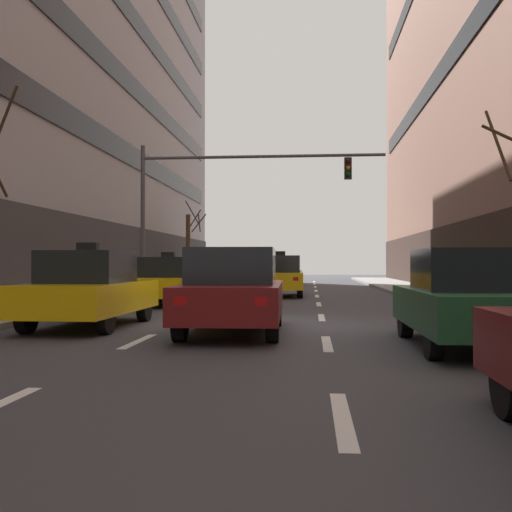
{
  "coord_description": "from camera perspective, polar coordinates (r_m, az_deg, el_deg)",
  "views": [
    {
      "loc": [
        1.37,
        -13.41,
        1.37
      ],
      "look_at": [
        -0.81,
        10.73,
        1.67
      ],
      "focal_mm": 42.42,
      "sensor_mm": 36.0,
      "label": 1
    }
  ],
  "objects": [
    {
      "name": "lane_stripe_l2_s9",
      "position": [
        40.44,
        5.54,
        -2.64
      ],
      "size": [
        0.16,
        2.0,
        0.01
      ],
      "primitive_type": "cube",
      "color": "silver",
      "rests_on": "ground"
    },
    {
      "name": "ground_plane",
      "position": [
        13.55,
        -0.68,
        -6.51
      ],
      "size": [
        120.0,
        120.0,
        0.0
      ],
      "primitive_type": "plane",
      "color": "#38383D"
    },
    {
      "name": "lane_stripe_l1_s4",
      "position": [
        15.76,
        -5.94,
        -5.68
      ],
      "size": [
        0.16,
        2.0,
        0.01
      ],
      "primitive_type": "cube",
      "color": "silver",
      "rests_on": "ground"
    },
    {
      "name": "taxi_driving_0",
      "position": [
        13.48,
        -15.37,
        -3.08
      ],
      "size": [
        1.85,
        4.37,
        1.81
      ],
      "color": "black",
      "rests_on": "ground"
    },
    {
      "name": "taxi_driving_3",
      "position": [
        20.13,
        -8.19,
        -2.39
      ],
      "size": [
        1.93,
        4.26,
        1.74
      ],
      "color": "black",
      "rests_on": "ground"
    },
    {
      "name": "lane_stripe_l2_s10",
      "position": [
        45.43,
        5.5,
        -2.42
      ],
      "size": [
        0.16,
        2.0,
        0.01
      ],
      "primitive_type": "cube",
      "color": "silver",
      "rests_on": "ground"
    },
    {
      "name": "taxi_driving_4",
      "position": [
        40.39,
        -1.52,
        -1.08
      ],
      "size": [
        2.03,
        4.64,
        2.41
      ],
      "color": "black",
      "rests_on": "ground"
    },
    {
      "name": "lane_stripe_l1_s3",
      "position": [
        10.93,
        -11.03,
        -7.88
      ],
      "size": [
        0.16,
        2.0,
        0.01
      ],
      "primitive_type": "cube",
      "color": "silver",
      "rests_on": "ground"
    },
    {
      "name": "lane_stripe_l1_s8",
      "position": [
        35.57,
        0.27,
        -2.91
      ],
      "size": [
        0.16,
        2.0,
        0.01
      ],
      "primitive_type": "cube",
      "color": "silver",
      "rests_on": "ground"
    },
    {
      "name": "lane_stripe_l1_s6",
      "position": [
        25.63,
        -1.63,
        -3.76
      ],
      "size": [
        0.16,
        2.0,
        0.01
      ],
      "primitive_type": "cube",
      "color": "silver",
      "rests_on": "ground"
    },
    {
      "name": "lane_stripe_l2_s8",
      "position": [
        35.44,
        5.6,
        -2.91
      ],
      "size": [
        0.16,
        2.0,
        0.01
      ],
      "primitive_type": "cube",
      "color": "silver",
      "rests_on": "ground"
    },
    {
      "name": "car_driving_5",
      "position": [
        11.85,
        -2.16,
        -3.37
      ],
      "size": [
        2.0,
        4.5,
        1.67
      ],
      "color": "black",
      "rests_on": "ground"
    },
    {
      "name": "street_tree_2",
      "position": [
        37.69,
        -6.35,
        0.95
      ],
      "size": [
        1.3,
        1.86,
        5.07
      ],
      "color": "#4C3823",
      "rests_on": "sidewalk_left"
    },
    {
      "name": "lane_stripe_l2_s7",
      "position": [
        30.44,
        5.67,
        -3.27
      ],
      "size": [
        0.16,
        2.0,
        0.01
      ],
      "primitive_type": "cube",
      "color": "silver",
      "rests_on": "ground"
    },
    {
      "name": "lane_stripe_l2_s5",
      "position": [
        20.46,
        5.94,
        -4.53
      ],
      "size": [
        0.16,
        2.0,
        0.01
      ],
      "primitive_type": "cube",
      "color": "silver",
      "rests_on": "ground"
    },
    {
      "name": "lane_stripe_l1_s10",
      "position": [
        45.53,
        1.34,
        -2.42
      ],
      "size": [
        0.16,
        2.0,
        0.01
      ],
      "primitive_type": "cube",
      "color": "silver",
      "rests_on": "ground"
    },
    {
      "name": "car_driving_6",
      "position": [
        34.97,
        -2.72,
        -1.2
      ],
      "size": [
        2.04,
        4.51,
        2.15
      ],
      "color": "black",
      "rests_on": "ground"
    },
    {
      "name": "lane_stripe_l1_s7",
      "position": [
        30.59,
        -0.52,
        -3.27
      ],
      "size": [
        0.16,
        2.0,
        0.01
      ],
      "primitive_type": "cube",
      "color": "silver",
      "rests_on": "ground"
    },
    {
      "name": "lane_stripe_l1_s5",
      "position": [
        20.68,
        -3.27,
        -4.49
      ],
      "size": [
        0.16,
        2.0,
        0.01
      ],
      "primitive_type": "cube",
      "color": "silver",
      "rests_on": "ground"
    },
    {
      "name": "pedestrian_0",
      "position": [
        19.39,
        18.91,
        -1.69
      ],
      "size": [
        0.36,
        0.45,
        1.54
      ],
      "color": "black",
      "rests_on": "sidewalk_right"
    },
    {
      "name": "lane_stripe_l2_s3",
      "position": [
        10.51,
        6.7,
        -8.18
      ],
      "size": [
        0.16,
        2.0,
        0.01
      ],
      "primitive_type": "cube",
      "color": "silver",
      "rests_on": "ground"
    },
    {
      "name": "taxi_driving_1",
      "position": [
        25.24,
        2.27,
        -1.92
      ],
      "size": [
        2.0,
        4.56,
        1.88
      ],
      "color": "black",
      "rests_on": "ground"
    },
    {
      "name": "taxi_driving_2",
      "position": [
        38.83,
        2.98,
        -1.57
      ],
      "size": [
        1.79,
        4.24,
        1.76
      ],
      "color": "black",
      "rests_on": "ground"
    },
    {
      "name": "car_parked_1",
      "position": [
        10.38,
        19.29,
        -3.88
      ],
      "size": [
        1.79,
        4.28,
        1.6
      ],
      "color": "black",
      "rests_on": "ground"
    },
    {
      "name": "traffic_signal_0",
      "position": [
        24.22,
        -3.51,
        6.3
      ],
      "size": [
        9.72,
        0.35,
        5.98
      ],
      "color": "#4C4C51",
      "rests_on": "sidewalk_left"
    },
    {
      "name": "lane_stripe_l2_s6",
      "position": [
        25.45,
        5.78,
        -3.78
      ],
      "size": [
        0.16,
        2.0,
        0.01
      ],
      "primitive_type": "cube",
      "color": "silver",
      "rests_on": "ground"
    },
    {
      "name": "lane_stripe_l2_s4",
      "position": [
        15.48,
        6.2,
        -5.77
      ],
      "size": [
        0.16,
        2.0,
        0.01
      ],
      "primitive_type": "cube",
      "color": "silver",
      "rests_on": "ground"
    },
    {
      "name": "lane_stripe_l1_s9",
      "position": [
        40.55,
        0.87,
        -2.64
      ],
      "size": [
        0.16,
        2.0,
        0.01
      ],
      "primitive_type": "cube",
      "color": "silver",
      "rests_on": "ground"
    },
    {
      "name": "lane_stripe_l2_s2",
      "position": [
        5.59,
        8.15,
        -14.87
      ],
      "size": [
        0.16,
        2.0,
        0.01
      ],
      "primitive_type": "cube",
      "color": "silver",
      "rests_on": "ground"
    }
  ]
}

